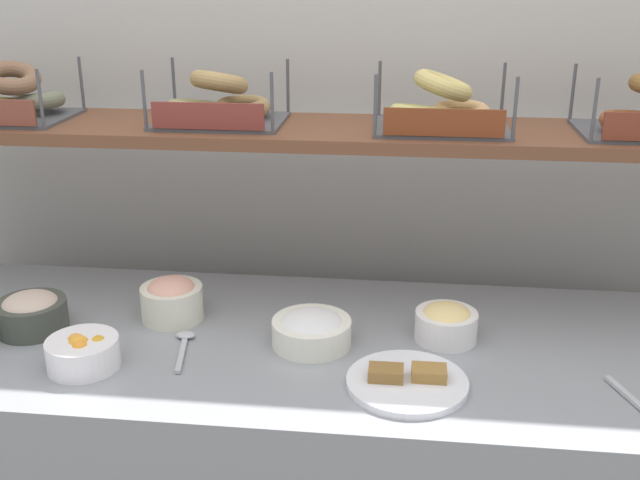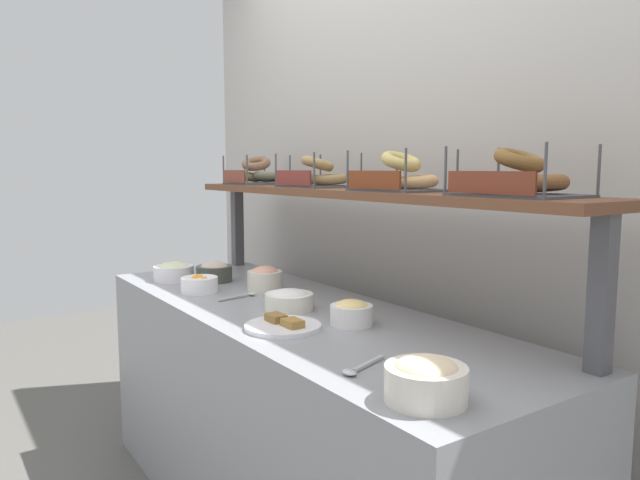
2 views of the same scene
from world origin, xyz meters
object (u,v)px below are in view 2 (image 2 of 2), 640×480
at_px(bowl_lox_spread, 265,278).
at_px(serving_plate_white, 283,326).
at_px(bowl_tuna_salad, 214,272).
at_px(bowl_egg_salad, 352,312).
at_px(serving_spoon_near_plate, 358,368).
at_px(bowl_scallion_spread, 174,271).
at_px(bagel_basket_plain, 400,177).
at_px(bagel_basket_poppy, 256,174).
at_px(bagel_basket_everything, 317,176).
at_px(bagel_basket_cinnamon_raisin, 517,180).
at_px(bowl_cream_cheese, 289,299).
at_px(serving_spoon_by_edge, 243,295).
at_px(bowl_potato_salad, 426,380).
at_px(bowl_fruit_salad, 199,284).

relative_size(bowl_lox_spread, serving_plate_white, 0.60).
bearing_deg(bowl_tuna_salad, bowl_lox_spread, 16.98).
height_order(bowl_egg_salad, serving_spoon_near_plate, bowl_egg_salad).
bearing_deg(bowl_scallion_spread, bagel_basket_plain, 22.28).
bearing_deg(bagel_basket_poppy, bagel_basket_everything, 1.38).
relative_size(bagel_basket_plain, bagel_basket_cinnamon_raisin, 0.92).
height_order(serving_plate_white, bagel_basket_poppy, bagel_basket_poppy).
distance_m(serving_spoon_near_plate, bagel_basket_cinnamon_raisin, 0.68).
distance_m(bowl_cream_cheese, bowl_lox_spread, 0.36).
bearing_deg(bowl_cream_cheese, bagel_basket_everything, 131.34).
xyz_separation_m(bowl_tuna_salad, serving_plate_white, (0.86, -0.15, -0.03)).
xyz_separation_m(bagel_basket_poppy, bagel_basket_everything, (0.51, 0.01, -0.00)).
height_order(bowl_tuna_salad, bagel_basket_cinnamon_raisin, bagel_basket_cinnamon_raisin).
distance_m(bowl_tuna_salad, bagel_basket_poppy, 0.54).
bearing_deg(serving_spoon_by_edge, bowl_potato_salad, -7.28).
relative_size(bowl_scallion_spread, bowl_lox_spread, 1.23).
distance_m(bowl_egg_salad, bagel_basket_plain, 0.49).
bearing_deg(serving_spoon_near_plate, serving_plate_white, 174.39).
height_order(bowl_potato_salad, serving_spoon_by_edge, bowl_potato_salad).
xyz_separation_m(bowl_fruit_salad, serving_spoon_near_plate, (1.12, -0.04, -0.03)).
bearing_deg(serving_spoon_near_plate, bowl_fruit_salad, 177.84).
bearing_deg(bowl_egg_salad, bagel_basket_poppy, 168.19).
xyz_separation_m(bowl_tuna_salad, bowl_scallion_spread, (-0.13, -0.14, -0.00)).
height_order(bagel_basket_poppy, bagel_basket_plain, same).
relative_size(bowl_cream_cheese, bagel_basket_everything, 0.58).
relative_size(bowl_scallion_spread, bowl_fruit_salad, 1.20).
distance_m(bowl_potato_salad, bagel_basket_everything, 1.32).
bearing_deg(bowl_potato_salad, bagel_basket_everything, 157.09).
bearing_deg(bowl_cream_cheese, bowl_egg_salad, 11.17).
xyz_separation_m(bowl_tuna_salad, bowl_fruit_salad, (0.19, -0.15, -0.01)).
bearing_deg(bagel_basket_poppy, serving_spoon_near_plate, -18.43).
xyz_separation_m(bowl_fruit_salad, bagel_basket_everything, (0.20, 0.45, 0.44)).
bearing_deg(serving_spoon_near_plate, bowl_potato_salad, 0.37).
distance_m(serving_plate_white, bagel_basket_cinnamon_raisin, 0.83).
relative_size(bowl_cream_cheese, bowl_fruit_salad, 1.17).
bearing_deg(bowl_tuna_salad, bagel_basket_everything, 37.43).
height_order(bowl_fruit_salad, bagel_basket_poppy, bagel_basket_poppy).
height_order(bowl_lox_spread, serving_plate_white, bowl_lox_spread).
xyz_separation_m(bowl_cream_cheese, bagel_basket_cinnamon_raisin, (0.75, 0.28, 0.44)).
distance_m(bowl_cream_cheese, bowl_egg_salad, 0.30).
bearing_deg(bowl_egg_salad, serving_plate_white, -112.00).
distance_m(bowl_scallion_spread, bowl_potato_salad, 1.67).
bearing_deg(serving_spoon_by_edge, bagel_basket_everything, 86.67).
distance_m(bowl_tuna_salad, serving_spoon_by_edge, 0.37).
relative_size(serving_spoon_near_plate, bagel_basket_cinnamon_raisin, 0.50).
distance_m(bagel_basket_everything, bagel_basket_plain, 0.53).
relative_size(bowl_tuna_salad, bagel_basket_cinnamon_raisin, 0.48).
relative_size(bowl_potato_salad, bagel_basket_poppy, 0.68).
xyz_separation_m(serving_spoon_near_plate, bagel_basket_cinnamon_raisin, (0.09, 0.48, 0.47)).
bearing_deg(bagel_basket_everything, bowl_scallion_spread, -139.50).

